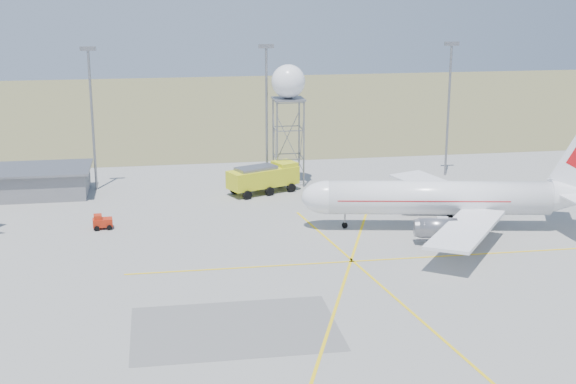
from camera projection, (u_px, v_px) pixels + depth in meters
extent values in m
cube|color=#616638|center=(266.00, 106.00, 192.42)|extent=(400.00, 120.00, 0.03)
cube|color=slate|center=(22.00, 183.00, 112.41)|extent=(18.00, 9.00, 3.60)
cube|color=slate|center=(21.00, 170.00, 111.91)|extent=(19.00, 10.00, 0.30)
cylinder|color=slate|center=(92.00, 121.00, 113.78)|extent=(0.36, 0.36, 20.00)
cube|color=slate|center=(88.00, 49.00, 111.14)|extent=(2.20, 0.50, 0.60)
cylinder|color=slate|center=(267.00, 116.00, 117.74)|extent=(0.36, 0.36, 20.00)
cube|color=slate|center=(266.00, 46.00, 115.10)|extent=(2.20, 0.50, 0.60)
cylinder|color=slate|center=(448.00, 111.00, 122.17)|extent=(0.36, 0.36, 20.00)
cube|color=slate|center=(452.00, 44.00, 119.53)|extent=(2.20, 0.50, 0.60)
cylinder|color=white|center=(439.00, 198.00, 97.11)|extent=(27.07, 8.82, 4.12)
ellipsoid|color=white|center=(328.00, 197.00, 97.29)|extent=(7.22, 5.22, 4.12)
cube|color=black|center=(318.00, 192.00, 97.15)|extent=(1.94, 2.51, 1.00)
cone|color=white|center=(575.00, 196.00, 96.79)|extent=(6.81, 5.15, 4.12)
cube|color=white|center=(563.00, 185.00, 99.85)|extent=(4.25, 6.16, 0.19)
cube|color=white|center=(438.00, 187.00, 106.30)|extent=(9.22, 17.19, 0.37)
cube|color=white|center=(466.00, 229.00, 88.40)|extent=(13.72, 16.20, 0.37)
cylinder|color=slate|center=(422.00, 200.00, 103.39)|extent=(4.68, 3.10, 2.37)
cylinder|color=slate|center=(438.00, 228.00, 91.86)|extent=(4.68, 3.10, 2.37)
cube|color=red|center=(422.00, 197.00, 97.11)|extent=(21.00, 7.76, 0.12)
cylinder|color=black|center=(345.00, 224.00, 98.16)|extent=(0.84, 0.84, 0.93)
cube|color=black|center=(454.00, 225.00, 97.97)|extent=(2.11, 6.26, 0.93)
cylinder|color=slate|center=(454.00, 221.00, 97.85)|extent=(0.29, 0.29, 1.85)
cylinder|color=slate|center=(277.00, 145.00, 115.40)|extent=(0.23, 0.23, 12.73)
cylinder|color=slate|center=(304.00, 144.00, 116.02)|extent=(0.23, 0.23, 12.73)
cylinder|color=slate|center=(299.00, 139.00, 119.75)|extent=(0.23, 0.23, 12.73)
cylinder|color=slate|center=(273.00, 140.00, 119.13)|extent=(0.23, 0.23, 12.73)
cube|color=slate|center=(288.00, 99.00, 115.93)|extent=(4.52, 4.52, 0.24)
sphere|color=white|center=(288.00, 81.00, 115.27)|extent=(4.90, 4.90, 4.90)
cube|color=#CDD018|center=(263.00, 177.00, 113.79)|extent=(10.78, 7.28, 2.51)
cube|color=#CDD018|center=(285.00, 167.00, 115.46)|extent=(3.80, 4.03, 1.60)
cube|color=black|center=(289.00, 166.00, 115.85)|extent=(1.30, 2.76, 1.14)
cube|color=slate|center=(256.00, 168.00, 112.80)|extent=(6.33, 4.81, 0.46)
cube|color=#B3220C|center=(103.00, 222.00, 97.83)|extent=(2.49, 1.72, 0.96)
cube|color=#B3220C|center=(98.00, 217.00, 97.51)|extent=(1.08, 1.37, 0.53)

